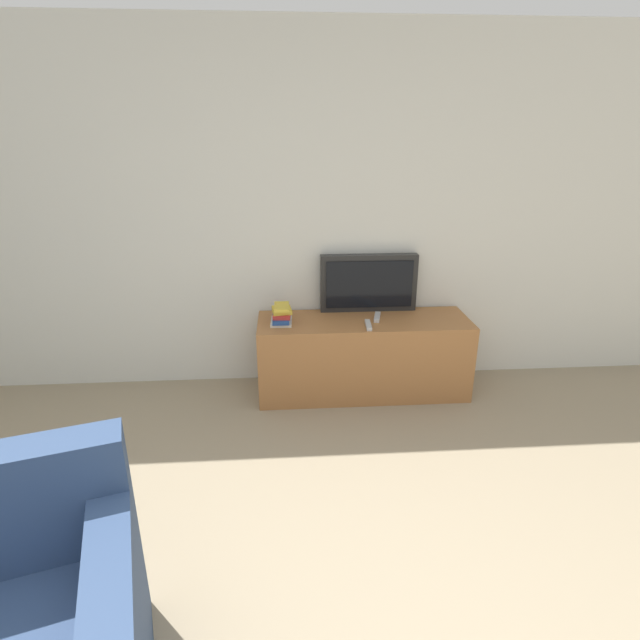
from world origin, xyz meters
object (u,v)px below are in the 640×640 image
at_px(book_stack, 282,315).
at_px(remote_secondary, 368,325).
at_px(television, 369,283).
at_px(tv_stand, 363,356).
at_px(remote_on_stand, 377,317).

xyz_separation_m(book_stack, remote_secondary, (0.61, -0.11, -0.05)).
height_order(television, book_stack, television).
distance_m(tv_stand, remote_secondary, 0.34).
bearing_deg(tv_stand, remote_on_stand, 9.65).
xyz_separation_m(book_stack, remote_on_stand, (0.71, 0.05, -0.05)).
height_order(book_stack, remote_on_stand, book_stack).
xyz_separation_m(tv_stand, television, (0.06, 0.21, 0.51)).
bearing_deg(remote_secondary, remote_on_stand, 59.77).
height_order(book_stack, remote_secondary, book_stack).
bearing_deg(television, tv_stand, -106.12).
bearing_deg(remote_on_stand, tv_stand, -170.35).
xyz_separation_m(television, remote_secondary, (-0.05, -0.35, -0.21)).
bearing_deg(remote_on_stand, remote_secondary, -120.23).
height_order(television, remote_secondary, television).
relative_size(television, remote_secondary, 4.15).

